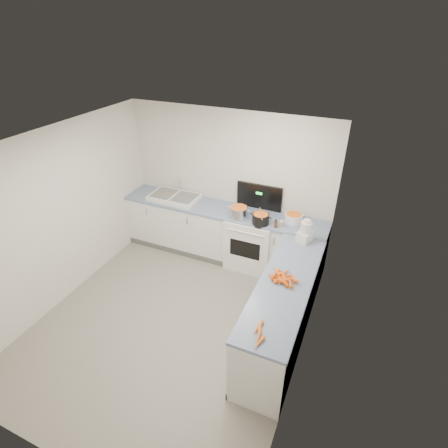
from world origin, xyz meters
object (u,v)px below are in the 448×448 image
at_px(extract_bottle, 276,224).
at_px(food_processor, 305,232).
at_px(steel_pot, 239,213).
at_px(mixing_bowl, 294,218).
at_px(sink, 174,197).
at_px(black_pot, 261,219).
at_px(stove, 252,240).
at_px(spice_jar, 281,224).

height_order(extract_bottle, food_processor, food_processor).
distance_m(steel_pot, mixing_bowl, 0.85).
relative_size(sink, black_pot, 3.33).
bearing_deg(extract_bottle, black_pot, 174.14).
bearing_deg(sink, stove, -0.62).
bearing_deg(stove, steel_pot, -142.84).
xyz_separation_m(steel_pot, extract_bottle, (0.62, -0.06, -0.03)).
bearing_deg(steel_pot, sink, 172.88).
distance_m(extract_bottle, spice_jar, 0.10).
bearing_deg(food_processor, extract_bottle, 159.07).
bearing_deg(steel_pot, food_processor, -12.62).
bearing_deg(stove, sink, 179.38).
height_order(steel_pot, mixing_bowl, steel_pot).
bearing_deg(sink, steel_pot, -7.12).
height_order(stove, food_processor, stove).
xyz_separation_m(black_pot, food_processor, (0.72, -0.21, 0.08)).
distance_m(black_pot, spice_jar, 0.32).
bearing_deg(stove, extract_bottle, -25.44).
height_order(stove, extract_bottle, stove).
bearing_deg(mixing_bowl, sink, -178.16).
bearing_deg(spice_jar, steel_pot, -179.78).
xyz_separation_m(sink, black_pot, (1.63, -0.20, 0.03)).
bearing_deg(black_pot, extract_bottle, -5.86).
relative_size(steel_pot, spice_jar, 3.35).
xyz_separation_m(steel_pot, mixing_bowl, (0.82, 0.22, -0.02)).
distance_m(stove, black_pot, 0.60).
relative_size(mixing_bowl, extract_bottle, 2.42).
bearing_deg(sink, food_processor, -9.70).
xyz_separation_m(mixing_bowl, spice_jar, (-0.13, -0.22, -0.02)).
relative_size(sink, food_processor, 2.50).
height_order(sink, black_pot, sink).
distance_m(black_pot, extract_bottle, 0.25).
height_order(stove, spice_jar, stove).
xyz_separation_m(extract_bottle, spice_jar, (0.07, 0.07, -0.02)).
relative_size(stove, food_processor, 3.95).
relative_size(sink, steel_pot, 3.06).
relative_size(sink, extract_bottle, 7.43).
distance_m(steel_pot, black_pot, 0.37).
height_order(stove, steel_pot, stove).
bearing_deg(mixing_bowl, steel_pot, -164.70).
xyz_separation_m(black_pot, mixing_bowl, (0.45, 0.26, -0.01)).
relative_size(mixing_bowl, spice_jar, 3.34).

